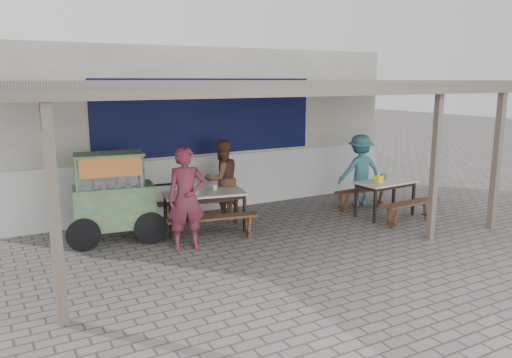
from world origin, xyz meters
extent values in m
plane|color=slate|center=(0.00, 0.00, 0.00)|extent=(60.00, 60.00, 0.00)
cube|color=beige|center=(0.00, 3.60, 1.75)|extent=(9.00, 1.20, 3.50)
cube|color=white|center=(0.00, 2.97, 0.60)|extent=(9.00, 0.10, 1.20)
cube|color=#0F1147|center=(-0.20, 2.98, 2.05)|extent=(5.00, 0.03, 1.60)
cube|color=#5F5952|center=(0.00, 1.00, 2.75)|extent=(9.00, 4.20, 0.12)
cube|color=#6C5F52|center=(0.00, -1.05, 2.65)|extent=(9.00, 0.12, 0.12)
cube|color=#6C5F52|center=(-3.90, -1.00, 1.35)|extent=(0.12, 0.12, 2.70)
cube|color=#6C5F52|center=(3.90, -1.00, 1.35)|extent=(0.12, 0.12, 2.70)
cube|color=#6C5F52|center=(2.35, -0.90, 1.35)|extent=(0.11, 0.11, 2.70)
cube|color=silver|center=(-0.96, 1.55, 0.73)|extent=(1.61, 0.95, 0.04)
cube|color=black|center=(-0.96, 1.55, 0.67)|extent=(1.49, 0.84, 0.06)
cube|color=black|center=(-1.70, 1.40, 0.35)|extent=(0.05, 0.05, 0.71)
cube|color=black|center=(-0.34, 1.14, 0.35)|extent=(0.05, 0.05, 0.71)
cube|color=black|center=(-1.59, 1.95, 0.35)|extent=(0.05, 0.05, 0.71)
cube|color=black|center=(-0.23, 1.69, 0.35)|extent=(0.05, 0.05, 0.71)
cube|color=brown|center=(-1.08, 0.93, 0.43)|extent=(1.63, 0.58, 0.04)
cube|color=brown|center=(-1.72, 1.06, 0.21)|extent=(0.10, 0.28, 0.41)
cube|color=brown|center=(-0.44, 0.81, 0.21)|extent=(0.10, 0.28, 0.41)
cube|color=brown|center=(-0.85, 2.16, 0.43)|extent=(1.63, 0.58, 0.04)
cube|color=brown|center=(-1.49, 2.28, 0.21)|extent=(0.10, 0.28, 0.41)
cube|color=brown|center=(-0.20, 2.03, 0.21)|extent=(0.10, 0.28, 0.41)
cube|color=silver|center=(2.75, 0.68, 0.73)|extent=(1.27, 0.72, 0.04)
cube|color=black|center=(2.75, 0.68, 0.67)|extent=(1.17, 0.62, 0.06)
cube|color=black|center=(2.20, 0.38, 0.35)|extent=(0.05, 0.05, 0.71)
cube|color=black|center=(3.32, 0.44, 0.35)|extent=(0.05, 0.05, 0.71)
cube|color=black|center=(2.18, 0.92, 0.35)|extent=(0.05, 0.05, 0.71)
cube|color=black|center=(3.29, 0.98, 0.35)|extent=(0.05, 0.05, 0.71)
cube|color=brown|center=(2.78, -0.01, 0.43)|extent=(1.35, 0.35, 0.04)
cube|color=brown|center=(2.27, -0.04, 0.21)|extent=(0.06, 0.28, 0.41)
cube|color=brown|center=(3.30, 0.01, 0.21)|extent=(0.06, 0.28, 0.41)
cube|color=brown|center=(2.71, 1.37, 0.43)|extent=(1.35, 0.35, 0.04)
cube|color=brown|center=(2.19, 1.34, 0.21)|extent=(0.06, 0.28, 0.41)
cube|color=brown|center=(3.23, 1.40, 0.21)|extent=(0.06, 0.28, 0.41)
cube|color=#73A76F|center=(-2.58, 1.79, 0.66)|extent=(1.45, 0.90, 0.71)
cube|color=#73A76F|center=(-2.58, 1.79, 0.28)|extent=(1.40, 0.86, 0.05)
cylinder|color=black|center=(-3.19, 1.49, 0.28)|extent=(0.57, 0.13, 0.56)
cylinder|color=black|center=(-2.09, 1.32, 0.28)|extent=(0.57, 0.13, 0.56)
cube|color=silver|center=(-2.63, 1.79, 1.29)|extent=(1.19, 0.76, 0.55)
cube|color=#73A76F|center=(-2.63, 1.79, 1.56)|extent=(1.23, 0.81, 0.04)
cube|color=#D44031|center=(-2.68, 1.47, 1.38)|extent=(1.00, 0.17, 0.32)
cylinder|color=black|center=(-1.79, 1.66, 0.96)|extent=(0.70, 0.15, 0.04)
imported|color=maroon|center=(-1.62, 0.79, 0.87)|extent=(0.71, 0.55, 1.74)
imported|color=brown|center=(-0.25, 2.29, 0.81)|extent=(0.86, 0.71, 1.62)
imported|color=teal|center=(2.91, 1.67, 0.81)|extent=(1.14, 0.78, 1.62)
cube|color=#FDF62A|center=(2.54, 0.67, 0.82)|extent=(0.15, 0.15, 0.14)
cube|color=#337340|center=(2.82, 0.87, 0.81)|extent=(0.19, 0.14, 0.11)
cylinder|color=white|center=(-0.70, 1.68, 0.80)|extent=(0.08, 0.08, 0.09)
imported|color=white|center=(-1.16, 1.60, 0.78)|extent=(0.23, 0.23, 0.05)
camera|label=1|loc=(-4.57, -6.85, 2.82)|focal=35.00mm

